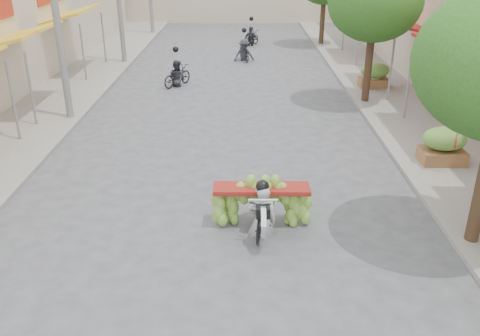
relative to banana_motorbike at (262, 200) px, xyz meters
The scene contains 12 objects.
sidewalk_left 13.19m from the banana_motorbike, 127.76° to the left, with size 4.00×60.00×0.12m, color gray.
sidewalk_right 12.00m from the banana_motorbike, 60.31° to the left, with size 4.00×60.00×0.12m, color gray.
utility_pole_mid 10.38m from the banana_motorbike, 131.09° to the left, with size 0.60×0.24×8.00m.
street_tree_mid 10.81m from the banana_motorbike, 65.27° to the left, with size 3.40×3.40×5.25m.
produce_crate_mid 6.17m from the banana_motorbike, 33.60° to the left, with size 1.20×0.88×1.16m.
produce_crate_far 12.52m from the banana_motorbike, 65.77° to the left, with size 1.20×0.88×1.16m.
banana_motorbike is the anchor object (origin of this frame).
market_umbrella 6.01m from the banana_motorbike, 27.32° to the left, with size 1.91×1.91×1.54m.
pedestrian 12.52m from the banana_motorbike, 65.72° to the left, with size 1.03×0.91×1.80m.
bg_motorbike_a 12.44m from the banana_motorbike, 105.08° to the left, with size 1.36×1.67×1.95m.
bg_motorbike_b 17.07m from the banana_motorbike, 91.06° to the left, with size 1.16×1.86×1.95m.
bg_motorbike_c 21.30m from the banana_motorbike, 89.68° to the left, with size 1.30×1.67×1.95m.
Camera 1 is at (0.64, -5.02, 5.77)m, focal length 38.00 mm.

